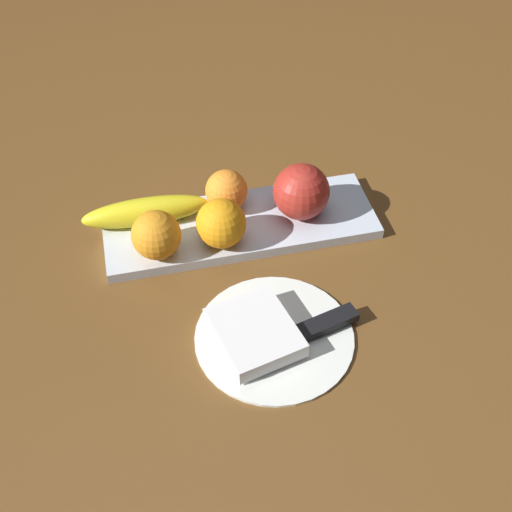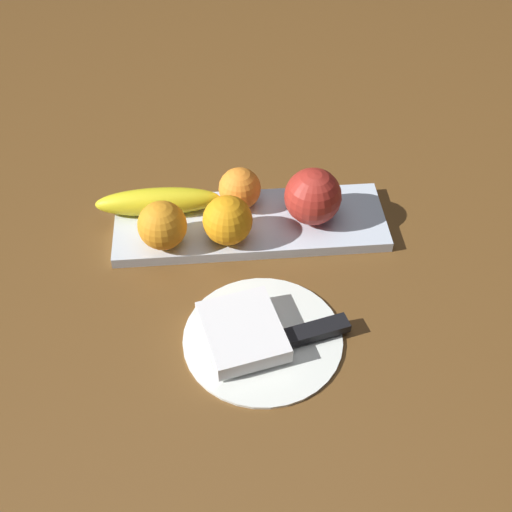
{
  "view_description": "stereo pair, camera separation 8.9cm",
  "coord_description": "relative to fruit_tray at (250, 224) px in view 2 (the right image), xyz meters",
  "views": [
    {
      "loc": [
        0.13,
        0.71,
        0.68
      ],
      "look_at": [
        -0.01,
        0.11,
        0.05
      ],
      "focal_mm": 46.42,
      "sensor_mm": 36.0,
      "label": 1
    },
    {
      "loc": [
        0.04,
        0.72,
        0.68
      ],
      "look_at": [
        -0.01,
        0.11,
        0.05
      ],
      "focal_mm": 46.42,
      "sensor_mm": 36.0,
      "label": 2
    }
  ],
  "objects": [
    {
      "name": "dinner_plate",
      "position": [
        -0.0,
        0.21,
        -0.0
      ],
      "size": [
        0.2,
        0.2,
        0.01
      ],
      "primitive_type": "cylinder",
      "color": "white",
      "rests_on": "ground_plane"
    },
    {
      "name": "fruit_tray",
      "position": [
        0.0,
        0.0,
        0.0
      ],
      "size": [
        0.4,
        0.14,
        0.02
      ],
      "primitive_type": "cube",
      "color": "silver",
      "rests_on": "ground_plane"
    },
    {
      "name": "apple",
      "position": [
        -0.09,
        0.0,
        0.05
      ],
      "size": [
        0.08,
        0.08,
        0.08
      ],
      "primitive_type": "sphere",
      "color": "#A92A21",
      "rests_on": "fruit_tray"
    },
    {
      "name": "orange_center",
      "position": [
        0.13,
        0.04,
        0.04
      ],
      "size": [
        0.07,
        0.07,
        0.07
      ],
      "primitive_type": "sphere",
      "color": "orange",
      "rests_on": "fruit_tray"
    },
    {
      "name": "folded_napkin",
      "position": [
        0.03,
        0.21,
        0.01
      ],
      "size": [
        0.12,
        0.13,
        0.02
      ],
      "primitive_type": "cube",
      "rotation": [
        0.0,
        0.0,
        0.23
      ],
      "color": "white",
      "rests_on": "dinner_plate"
    },
    {
      "name": "ground_plane",
      "position": [
        0.01,
        -0.01,
        -0.01
      ],
      "size": [
        2.4,
        2.4,
        0.0
      ],
      "primitive_type": "plane",
      "color": "brown"
    },
    {
      "name": "banana",
      "position": [
        0.13,
        -0.03,
        0.03
      ],
      "size": [
        0.18,
        0.04,
        0.04
      ],
      "primitive_type": "ellipsoid",
      "rotation": [
        0.0,
        0.0,
        -0.0
      ],
      "color": "yellow",
      "rests_on": "fruit_tray"
    },
    {
      "name": "orange_near_apple",
      "position": [
        0.02,
        -0.03,
        0.04
      ],
      "size": [
        0.06,
        0.06,
        0.06
      ],
      "primitive_type": "sphere",
      "color": "orange",
      "rests_on": "fruit_tray"
    },
    {
      "name": "knife",
      "position": [
        -0.05,
        0.22,
        0.0
      ],
      "size": [
        0.18,
        0.07,
        0.01
      ],
      "rotation": [
        0.0,
        0.0,
        0.25
      ],
      "color": "silver",
      "rests_on": "dinner_plate"
    },
    {
      "name": "orange_near_banana",
      "position": [
        0.03,
        0.04,
        0.04
      ],
      "size": [
        0.07,
        0.07,
        0.07
      ],
      "primitive_type": "sphere",
      "color": "orange",
      "rests_on": "fruit_tray"
    }
  ]
}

